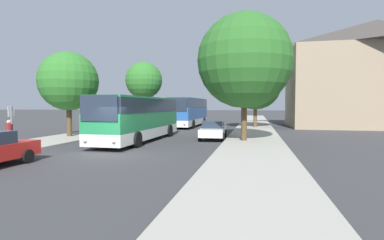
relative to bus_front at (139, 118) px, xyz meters
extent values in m
plane|color=#38383A|center=(1.15, -6.09, -1.70)|extent=(300.00, 300.00, 0.00)
cube|color=#A39E93|center=(-5.85, -6.09, -1.63)|extent=(4.00, 120.00, 0.15)
cube|color=#A39E93|center=(8.15, -6.09, -1.63)|extent=(4.00, 120.00, 0.15)
cube|color=gray|center=(22.08, 18.54, 2.93)|extent=(19.38, 11.03, 9.26)
pyramid|color=#423D38|center=(22.08, 18.54, 9.22)|extent=(19.38, 11.03, 3.31)
cube|color=silver|center=(0.00, 0.02, -1.08)|extent=(2.65, 11.14, 0.70)
cube|color=#23844C|center=(0.00, 0.02, -0.16)|extent=(2.65, 11.14, 1.13)
cube|color=#232D3D|center=(0.00, 0.02, 0.88)|extent=(2.68, 10.91, 0.95)
cube|color=#23844C|center=(0.00, 0.02, 1.41)|extent=(2.60, 10.91, 0.12)
cube|color=#232D3D|center=(-0.09, -5.56, 0.73)|extent=(2.23, 0.10, 1.45)
sphere|color=#F4EAC1|center=(-0.96, -5.57, -1.04)|extent=(0.24, 0.24, 0.24)
sphere|color=#F4EAC1|center=(0.77, -5.60, -1.04)|extent=(0.24, 0.24, 0.24)
cylinder|color=black|center=(-1.29, -3.29, -1.20)|extent=(0.32, 1.00, 1.00)
cylinder|color=black|center=(1.18, -3.33, -1.20)|extent=(0.32, 1.00, 1.00)
cylinder|color=black|center=(-1.18, 3.36, -1.20)|extent=(0.32, 1.00, 1.00)
cylinder|color=black|center=(1.29, 3.32, -1.20)|extent=(0.32, 1.00, 1.00)
cube|color=silver|center=(0.24, 15.51, -1.08)|extent=(2.69, 11.18, 0.70)
cube|color=#285BA8|center=(0.24, 15.51, -0.03)|extent=(2.69, 11.18, 1.40)
cube|color=#232D3D|center=(0.24, 15.51, 1.15)|extent=(2.71, 10.96, 0.95)
cube|color=#285BA8|center=(0.24, 15.51, 1.68)|extent=(2.63, 10.96, 0.12)
cube|color=#232D3D|center=(0.15, 9.91, 1.00)|extent=(2.26, 0.10, 1.45)
sphere|color=#F4EAC1|center=(-0.73, 9.90, -1.04)|extent=(0.24, 0.24, 0.24)
sphere|color=#F4EAC1|center=(1.03, 9.88, -1.04)|extent=(0.24, 0.24, 0.24)
cylinder|color=black|center=(-1.07, 12.19, -1.20)|extent=(0.32, 1.00, 1.00)
cylinder|color=black|center=(1.44, 12.15, -1.20)|extent=(0.32, 1.00, 1.00)
cylinder|color=black|center=(-0.96, 18.88, -1.20)|extent=(0.32, 1.00, 1.00)
cylinder|color=black|center=(1.55, 18.84, -1.20)|extent=(0.32, 1.00, 1.00)
cylinder|color=black|center=(-1.67, -9.00, -1.39)|extent=(0.20, 0.62, 0.62)
cube|color=silver|center=(5.08, 2.33, -1.11)|extent=(1.93, 4.76, 0.56)
cube|color=#232D3D|center=(5.08, 2.52, -0.57)|extent=(1.62, 2.50, 0.53)
cylinder|color=black|center=(6.01, 0.92, -1.39)|extent=(0.23, 0.63, 0.62)
cylinder|color=black|center=(4.30, 0.84, -1.39)|extent=(0.23, 0.63, 0.62)
cylinder|color=black|center=(5.87, 3.82, -1.39)|extent=(0.23, 0.63, 0.62)
cylinder|color=black|center=(4.16, 3.74, -1.39)|extent=(0.23, 0.63, 0.62)
cylinder|color=gray|center=(-5.76, -5.49, -0.34)|extent=(0.08, 0.08, 2.42)
cube|color=silver|center=(-5.76, -5.49, 0.52)|extent=(0.03, 0.45, 0.60)
cylinder|color=#23232D|center=(-4.56, -6.94, -1.16)|extent=(0.30, 0.30, 0.79)
cylinder|color=maroon|center=(-4.56, -6.94, -0.44)|extent=(0.36, 0.36, 0.66)
sphere|color=tan|center=(-4.56, -6.94, 0.00)|extent=(0.21, 0.21, 0.21)
cylinder|color=brown|center=(-5.38, 14.93, 0.37)|extent=(0.40, 0.40, 3.84)
sphere|color=#2D7028|center=(-5.38, 14.93, 4.00)|extent=(4.56, 4.56, 4.56)
cylinder|color=#513D23|center=(-6.16, 0.68, -0.25)|extent=(0.40, 0.40, 2.60)
sphere|color=#2D7028|center=(-6.16, 0.68, 2.78)|extent=(4.60, 4.60, 4.60)
cylinder|color=brown|center=(8.24, 14.37, -0.21)|extent=(0.40, 0.40, 2.68)
sphere|color=#286023|center=(8.24, 14.37, 3.28)|extent=(5.73, 5.73, 5.73)
cylinder|color=#513D23|center=(7.48, 0.59, -0.03)|extent=(0.40, 0.40, 3.05)
sphere|color=#286023|center=(7.48, 0.59, 3.95)|extent=(6.52, 6.52, 6.52)
camera|label=1|loc=(8.24, -20.42, 0.87)|focal=28.00mm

